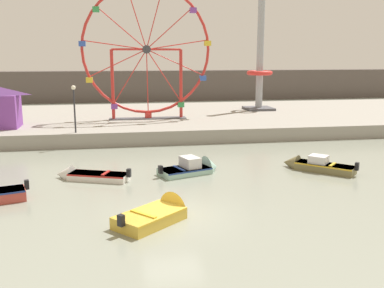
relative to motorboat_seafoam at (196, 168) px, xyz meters
name	(u,v)px	position (x,y,z in m)	size (l,w,h in m)	color
ground_plane	(173,216)	(-2.19, -6.69, -0.27)	(240.00, 240.00, 0.00)	gray
quay_promenade	(140,120)	(-2.19, 17.66, 0.27)	(110.00, 19.41, 1.08)	gray
distant_town_skyline	(131,86)	(-2.19, 41.24, 1.93)	(140.00, 3.00, 4.40)	#564C47
motorboat_seafoam	(196,168)	(0.00, 0.00, 0.00)	(3.87, 2.59, 1.50)	#93BCAD
motorboat_olive_wood	(314,165)	(6.96, -0.60, 0.03)	(3.82, 3.71, 1.23)	olive
motorboat_mustard_yellow	(162,213)	(-2.68, -6.93, 0.00)	(3.70, 3.52, 1.49)	gold
motorboat_white_red_stripe	(86,175)	(-6.14, -0.33, -0.06)	(4.24, 2.51, 1.07)	silver
ferris_wheel_red_frame	(147,52)	(-1.67, 14.83, 6.64)	(11.33, 1.20, 11.60)	red
drop_tower_steel_tower	(260,66)	(10.13, 19.52, 5.28)	(2.80, 2.80, 11.72)	#999EA3
promenade_lamp_near	(74,101)	(-7.39, 8.58, 3.10)	(0.32, 0.32, 3.45)	#2D2D33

